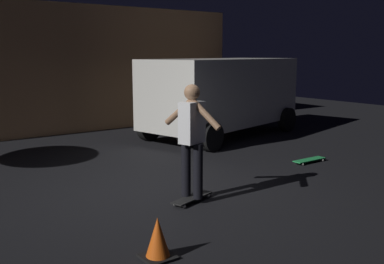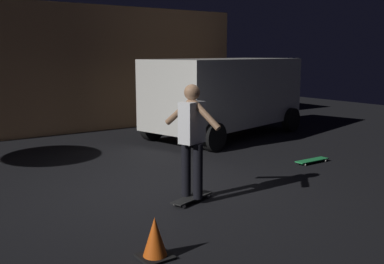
{
  "view_description": "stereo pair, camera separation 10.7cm",
  "coord_description": "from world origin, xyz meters",
  "px_view_note": "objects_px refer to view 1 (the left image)",
  "views": [
    {
      "loc": [
        -3.6,
        -5.84,
        2.17
      ],
      "look_at": [
        0.16,
        -0.71,
        1.05
      ],
      "focal_mm": 41.89,
      "sensor_mm": 36.0,
      "label": 1
    },
    {
      "loc": [
        -3.51,
        -5.91,
        2.17
      ],
      "look_at": [
        0.16,
        -0.71,
        1.05
      ],
      "focal_mm": 41.89,
      "sensor_mm": 36.0,
      "label": 2
    }
  ],
  "objects_px": {
    "skateboard_ridden": "(192,198)",
    "traffic_cone": "(158,240)",
    "skater": "(192,133)",
    "parked_van": "(223,92)",
    "skateboard_spare": "(309,160)"
  },
  "relations": [
    {
      "from": "skateboard_spare",
      "to": "skater",
      "type": "distance_m",
      "value": 3.51
    },
    {
      "from": "parked_van",
      "to": "skateboard_ridden",
      "type": "xyz_separation_m",
      "value": [
        -3.86,
        -3.9,
        -1.11
      ]
    },
    {
      "from": "skater",
      "to": "traffic_cone",
      "type": "xyz_separation_m",
      "value": [
        -1.4,
        -1.29,
        -0.83
      ]
    },
    {
      "from": "parked_van",
      "to": "skateboard_spare",
      "type": "relative_size",
      "value": 6.28
    },
    {
      "from": "skateboard_spare",
      "to": "skater",
      "type": "relative_size",
      "value": 0.47
    },
    {
      "from": "skater",
      "to": "skateboard_ridden",
      "type": "bearing_deg",
      "value": 0.0
    },
    {
      "from": "skater",
      "to": "traffic_cone",
      "type": "relative_size",
      "value": 3.63
    },
    {
      "from": "skateboard_spare",
      "to": "traffic_cone",
      "type": "height_order",
      "value": "traffic_cone"
    },
    {
      "from": "skater",
      "to": "traffic_cone",
      "type": "distance_m",
      "value": 2.07
    },
    {
      "from": "traffic_cone",
      "to": "skater",
      "type": "bearing_deg",
      "value": 42.65
    },
    {
      "from": "skateboard_ridden",
      "to": "traffic_cone",
      "type": "height_order",
      "value": "traffic_cone"
    },
    {
      "from": "skateboard_ridden",
      "to": "skateboard_spare",
      "type": "bearing_deg",
      "value": 9.14
    },
    {
      "from": "skateboard_spare",
      "to": "traffic_cone",
      "type": "bearing_deg",
      "value": -158.9
    },
    {
      "from": "parked_van",
      "to": "skater",
      "type": "relative_size",
      "value": 2.95
    },
    {
      "from": "parked_van",
      "to": "skateboard_spare",
      "type": "height_order",
      "value": "parked_van"
    }
  ]
}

